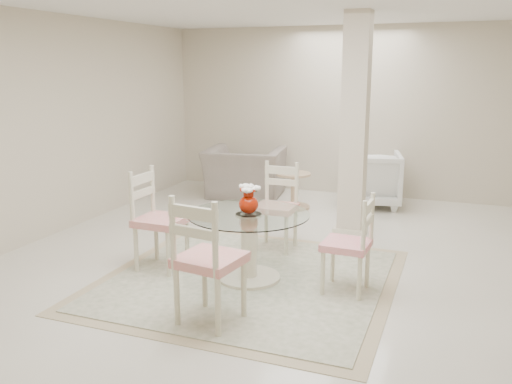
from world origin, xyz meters
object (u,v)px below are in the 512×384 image
(dining_table, at_px, (249,246))
(side_table, at_px, (293,192))
(dining_chair_west, at_px, (154,212))
(recliner_taupe, at_px, (245,173))
(dining_chair_east, at_px, (354,238))
(dining_chair_north, at_px, (278,200))
(armchair_white, at_px, (370,178))
(red_vase, at_px, (249,199))
(column, at_px, (355,127))
(dining_chair_south, at_px, (204,252))

(dining_table, height_order, side_table, dining_table)
(dining_chair_west, distance_m, recliner_taupe, 3.35)
(dining_chair_east, bearing_deg, dining_chair_north, -130.24)
(dining_chair_east, distance_m, armchair_white, 3.40)
(red_vase, distance_m, side_table, 2.91)
(armchair_white, xyz_separation_m, side_table, (-1.02, -0.59, -0.17))
(dining_table, relative_size, dining_chair_east, 1.14)
(dining_chair_west, bearing_deg, dining_table, -86.48)
(dining_table, xyz_separation_m, armchair_white, (0.61, 3.41, 0.07))
(column, bearing_deg, side_table, 137.62)
(side_table, bearing_deg, dining_chair_west, -102.15)
(column, relative_size, red_vase, 9.36)
(dining_table, distance_m, dining_chair_north, 1.05)
(column, distance_m, dining_chair_south, 3.04)
(dining_chair_north, bearing_deg, dining_chair_west, -133.38)
(dining_chair_east, distance_m, dining_chair_south, 1.45)
(dining_table, relative_size, dining_chair_west, 1.02)
(dining_table, xyz_separation_m, side_table, (-0.41, 2.82, -0.10))
(column, relative_size, recliner_taupe, 2.24)
(red_vase, bearing_deg, dining_chair_south, -88.34)
(dining_table, relative_size, dining_chair_south, 0.98)
(dining_chair_east, relative_size, dining_chair_west, 0.89)
(red_vase, distance_m, dining_chair_west, 1.05)
(dining_chair_north, xyz_separation_m, dining_chair_south, (0.07, -2.05, 0.06))
(dining_table, bearing_deg, dining_chair_south, -88.29)
(recliner_taupe, relative_size, side_table, 2.25)
(column, relative_size, dining_chair_east, 2.62)
(column, bearing_deg, armchair_white, 91.02)
(dining_chair_north, bearing_deg, dining_chair_east, -43.43)
(red_vase, bearing_deg, recliner_taupe, 112.61)
(dining_chair_east, height_order, dining_chair_west, dining_chair_west)
(red_vase, height_order, side_table, red_vase)
(column, height_order, red_vase, column)
(dining_chair_east, height_order, recliner_taupe, dining_chair_east)
(dining_table, bearing_deg, recliner_taupe, 112.60)
(red_vase, relative_size, dining_chair_north, 0.26)
(dining_chair_east, distance_m, dining_chair_north, 1.44)
(red_vase, bearing_deg, armchair_white, 79.82)
(dining_chair_north, bearing_deg, dining_table, -88.20)
(dining_table, relative_size, red_vase, 4.09)
(armchair_white, distance_m, side_table, 1.19)
(dining_chair_north, relative_size, dining_chair_west, 0.95)
(armchair_white, bearing_deg, red_vase, 67.57)
(dining_chair_west, height_order, dining_chair_south, dining_chair_south)
(dining_chair_south, bearing_deg, recliner_taupe, -63.70)
(red_vase, relative_size, side_table, 0.54)
(dining_chair_south, bearing_deg, dining_chair_east, -124.43)
(dining_chair_west, bearing_deg, side_table, -10.88)
(dining_table, distance_m, dining_chair_east, 1.04)
(recliner_taupe, bearing_deg, dining_table, 105.10)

